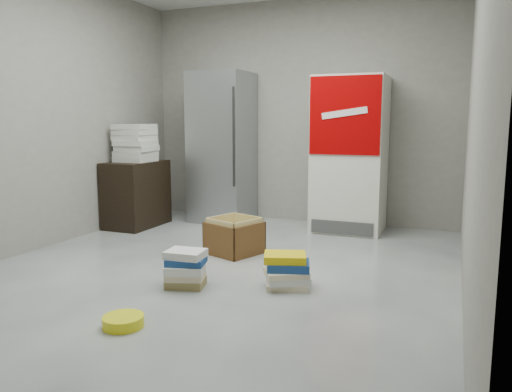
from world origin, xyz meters
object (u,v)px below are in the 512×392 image
object	(u,v)px
wood_shelf	(136,194)
cardboard_box	(234,239)
coke_cooler	(350,154)
steel_fridge	(222,148)
phonebook_stack_main	(186,269)

from	to	relation	value
wood_shelf	cardboard_box	xyz separation A→B (m)	(1.65, -0.74, -0.25)
cardboard_box	coke_cooler	bearing A→B (deg)	81.65
steel_fridge	coke_cooler	size ratio (longest dim) A/B	1.06
phonebook_stack_main	cardboard_box	bearing A→B (deg)	80.10
phonebook_stack_main	steel_fridge	bearing A→B (deg)	96.22
coke_cooler	cardboard_box	size ratio (longest dim) A/B	3.15
phonebook_stack_main	wood_shelf	bearing A→B (deg)	120.64
coke_cooler	wood_shelf	world-z (taller)	coke_cooler
coke_cooler	cardboard_box	xyz separation A→B (m)	(-0.83, -1.46, -0.76)
phonebook_stack_main	cardboard_box	world-z (taller)	cardboard_box
coke_cooler	wood_shelf	distance (m)	2.63
steel_fridge	phonebook_stack_main	bearing A→B (deg)	-70.74
coke_cooler	wood_shelf	xyz separation A→B (m)	(-2.48, -0.72, -0.50)
wood_shelf	cardboard_box	world-z (taller)	wood_shelf
coke_cooler	phonebook_stack_main	distance (m)	2.74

